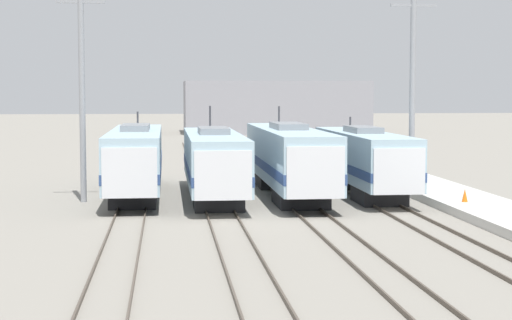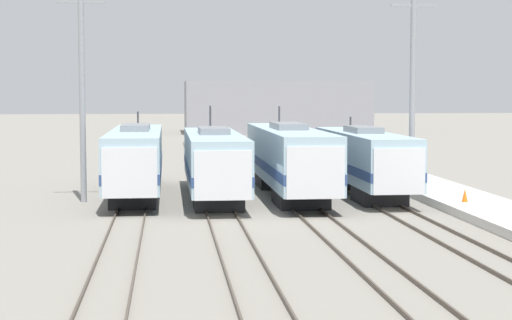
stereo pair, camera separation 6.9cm
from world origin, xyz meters
name	(u,v)px [view 1 (the left image)]	position (x,y,z in m)	size (l,w,h in m)	color
ground_plane	(266,215)	(0.00, 0.00, 0.00)	(400.00, 400.00, 0.00)	gray
rail_pair_far_left	(130,215)	(-6.71, 0.00, 0.07)	(1.51, 120.00, 0.15)	#4C4238
rail_pair_center_left	(221,214)	(-2.24, 0.00, 0.07)	(1.51, 120.00, 0.15)	#4C4238
rail_pair_center_right	(310,213)	(2.24, 0.00, 0.07)	(1.51, 120.00, 0.15)	#4C4238
rail_pair_far_right	(398,211)	(6.71, 0.00, 0.07)	(1.51, 120.00, 0.15)	#4C4238
locomotive_far_left	(136,160)	(-6.71, 8.27, 2.17)	(2.96, 18.02, 4.87)	#232326
locomotive_center_left	(214,163)	(-2.24, 6.31, 2.12)	(3.04, 16.63, 5.27)	#232326
locomotive_center_right	(289,159)	(2.24, 7.37, 2.21)	(3.13, 18.83, 5.21)	#232326
locomotive_far_right	(365,160)	(6.71, 7.31, 2.10)	(2.92, 16.12, 4.55)	#232326
catenary_tower_left	(82,85)	(-9.51, 6.04, 6.49)	(2.65, 0.33, 12.53)	gray
catenary_tower_right	(412,85)	(9.16, 6.04, 6.49)	(2.65, 0.33, 12.53)	gray
platform	(482,207)	(11.12, 0.00, 0.22)	(4.00, 120.00, 0.44)	beige
traffic_cone	(465,195)	(10.40, 0.54, 0.79)	(0.31, 0.31, 0.69)	orange
depot_building	(274,107)	(11.29, 85.68, 3.86)	(26.91, 14.41, 7.72)	gray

